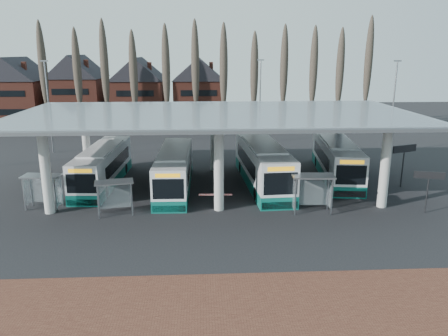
{
  "coord_description": "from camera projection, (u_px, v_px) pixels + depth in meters",
  "views": [
    {
      "loc": [
        -1.19,
        -27.21,
        11.07
      ],
      "look_at": [
        0.6,
        7.0,
        1.91
      ],
      "focal_mm": 35.0,
      "sensor_mm": 36.0,
      "label": 1
    }
  ],
  "objects": [
    {
      "name": "barrier",
      "position": [
        215.0,
        195.0,
        31.76
      ],
      "size": [
        2.42,
        0.7,
        1.21
      ],
      "rotation": [
        0.0,
        0.0,
        -0.04
      ],
      "color": "black",
      "rests_on": "ground"
    },
    {
      "name": "info_sign_0",
      "position": [
        429.0,
        178.0,
        30.33
      ],
      "size": [
        2.0,
        0.61,
        3.02
      ],
      "rotation": [
        0.0,
        0.0,
        -0.25
      ],
      "color": "black",
      "rests_on": "ground"
    },
    {
      "name": "bus_3",
      "position": [
        336.0,
        159.0,
        39.56
      ],
      "size": [
        4.09,
        12.57,
        3.43
      ],
      "rotation": [
        0.0,
        0.0,
        -0.12
      ],
      "color": "white",
      "rests_on": "ground"
    },
    {
      "name": "shelter_1",
      "position": [
        115.0,
        190.0,
        30.35
      ],
      "size": [
        2.81,
        1.78,
        2.42
      ],
      "rotation": [
        0.0,
        0.0,
        0.19
      ],
      "color": "gray",
      "rests_on": "ground"
    },
    {
      "name": "lamp_post_a",
      "position": [
        49.0,
        105.0,
        48.1
      ],
      "size": [
        0.8,
        0.16,
        10.17
      ],
      "color": "slate",
      "rests_on": "ground"
    },
    {
      "name": "bus_2",
      "position": [
        262.0,
        165.0,
        37.3
      ],
      "size": [
        3.55,
        13.23,
        3.64
      ],
      "rotation": [
        0.0,
        0.0,
        0.06
      ],
      "color": "white",
      "rests_on": "ground"
    },
    {
      "name": "brick_strip",
      "position": [
        234.0,
        335.0,
        17.59
      ],
      "size": [
        70.0,
        10.0,
        0.03
      ],
      "primitive_type": "cube",
      "color": "brown",
      "rests_on": "ground"
    },
    {
      "name": "poplar_row",
      "position": [
        209.0,
        69.0,
        58.74
      ],
      "size": [
        45.1,
        1.1,
        14.5
      ],
      "color": "#473D33",
      "rests_on": "ground"
    },
    {
      "name": "lamp_post_c",
      "position": [
        393.0,
        105.0,
        48.1
      ],
      "size": [
        0.8,
        0.16,
        10.17
      ],
      "color": "slate",
      "rests_on": "ground"
    },
    {
      "name": "ground",
      "position": [
        220.0,
        223.0,
        29.17
      ],
      "size": [
        140.0,
        140.0,
        0.0
      ],
      "primitive_type": "plane",
      "color": "black",
      "rests_on": "ground"
    },
    {
      "name": "bus_1",
      "position": [
        175.0,
        170.0,
        36.16
      ],
      "size": [
        2.71,
        11.79,
        3.27
      ],
      "rotation": [
        0.0,
        0.0,
        -0.02
      ],
      "color": "white",
      "rests_on": "ground"
    },
    {
      "name": "bus_0",
      "position": [
        103.0,
        167.0,
        37.39
      ],
      "size": [
        3.06,
        11.73,
        3.23
      ],
      "rotation": [
        0.0,
        0.0,
        -0.05
      ],
      "color": "white",
      "rests_on": "ground"
    },
    {
      "name": "info_sign_1",
      "position": [
        404.0,
        152.0,
        36.15
      ],
      "size": [
        2.32,
        0.96,
        3.6
      ],
      "rotation": [
        0.0,
        0.0,
        0.35
      ],
      "color": "black",
      "rests_on": "ground"
    },
    {
      "name": "lamp_post_b",
      "position": [
        260.0,
        100.0,
        53.18
      ],
      "size": [
        0.8,
        0.16,
        10.17
      ],
      "color": "slate",
      "rests_on": "ground"
    },
    {
      "name": "shelter_0",
      "position": [
        43.0,
        184.0,
        31.56
      ],
      "size": [
        2.81,
        1.61,
        2.49
      ],
      "rotation": [
        0.0,
        0.0,
        -0.1
      ],
      "color": "gray",
      "rests_on": "ground"
    },
    {
      "name": "townhouse_row",
      "position": [
        109.0,
        85.0,
        69.29
      ],
      "size": [
        36.8,
        10.3,
        12.25
      ],
      "color": "#5E2A1F",
      "rests_on": "ground"
    },
    {
      "name": "shelter_2",
      "position": [
        312.0,
        185.0,
        30.74
      ],
      "size": [
        3.02,
        1.65,
        2.73
      ],
      "rotation": [
        0.0,
        0.0,
        -0.06
      ],
      "color": "gray",
      "rests_on": "ground"
    },
    {
      "name": "station_canopy",
      "position": [
        216.0,
        120.0,
        35.42
      ],
      "size": [
        32.0,
        16.0,
        6.34
      ],
      "color": "#B6B7B2",
      "rests_on": "ground"
    }
  ]
}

